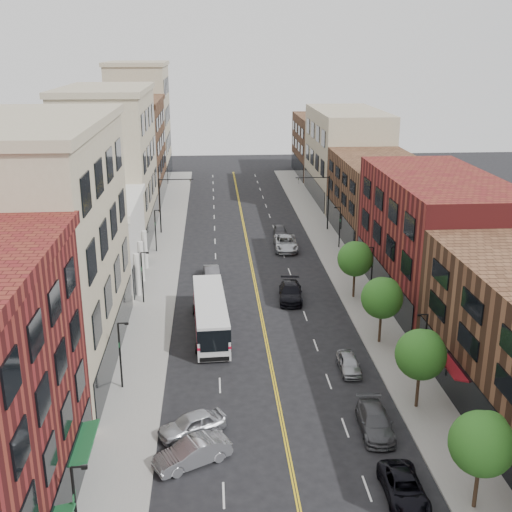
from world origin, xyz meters
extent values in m
plane|color=black|center=(0.00, 0.00, 0.00)|extent=(220.00, 220.00, 0.00)
cube|color=gray|center=(-10.00, 35.00, 0.07)|extent=(4.00, 110.00, 0.15)
cube|color=gray|center=(10.00, 35.00, 0.07)|extent=(4.00, 110.00, 0.15)
cube|color=tan|center=(-17.00, 13.00, 9.00)|extent=(10.00, 22.00, 18.00)
cube|color=silver|center=(-17.00, 31.00, 4.00)|extent=(10.00, 14.00, 8.00)
cube|color=tan|center=(-17.00, 48.00, 9.00)|extent=(10.00, 20.00, 18.00)
cube|color=brown|center=(-17.00, 68.00, 7.50)|extent=(10.00, 20.00, 15.00)
cube|color=tan|center=(-17.00, 86.00, 10.00)|extent=(10.00, 16.00, 20.00)
cube|color=maroon|center=(17.00, 24.00, 6.00)|extent=(10.00, 22.00, 12.00)
cube|color=brown|center=(17.00, 45.00, 5.00)|extent=(10.00, 20.00, 10.00)
cube|color=tan|center=(17.00, 66.00, 7.00)|extent=(10.00, 22.00, 14.00)
cube|color=brown|center=(17.00, 86.00, 5.50)|extent=(10.00, 18.00, 11.00)
cylinder|color=black|center=(9.30, -6.00, 1.40)|extent=(0.22, 0.22, 2.50)
sphere|color=#24621C|center=(9.30, -6.00, 4.04)|extent=(3.40, 3.40, 3.40)
sphere|color=#24621C|center=(9.80, -5.60, 4.55)|extent=(2.04, 2.04, 2.04)
cylinder|color=black|center=(9.30, 4.00, 1.40)|extent=(0.22, 0.22, 2.50)
sphere|color=#24621C|center=(9.30, 4.00, 4.04)|extent=(3.40, 3.40, 3.40)
sphere|color=#24621C|center=(9.80, 4.40, 4.55)|extent=(2.04, 2.04, 2.04)
cylinder|color=black|center=(9.30, 14.00, 1.40)|extent=(0.22, 0.22, 2.50)
sphere|color=#24621C|center=(9.30, 14.00, 4.04)|extent=(3.40, 3.40, 3.40)
sphere|color=#24621C|center=(9.80, 14.40, 4.55)|extent=(2.04, 2.04, 2.04)
cylinder|color=black|center=(9.30, 24.00, 1.40)|extent=(0.22, 0.22, 2.50)
sphere|color=#24621C|center=(9.30, 24.00, 4.04)|extent=(3.40, 3.40, 3.40)
sphere|color=#24621C|center=(9.80, 24.40, 4.55)|extent=(2.04, 2.04, 2.04)
cylinder|color=black|center=(-11.00, -8.00, 2.65)|extent=(0.14, 0.14, 5.00)
cylinder|color=black|center=(-10.65, -8.00, 5.15)|extent=(0.70, 0.10, 0.10)
cube|color=black|center=(-10.40, -8.00, 5.10)|extent=(0.28, 0.14, 0.14)
cube|color=#19592D|center=(-11.00, -8.00, 3.55)|extent=(0.04, 0.55, 0.35)
cylinder|color=black|center=(-11.00, 8.00, 2.65)|extent=(0.14, 0.14, 5.00)
cylinder|color=black|center=(-10.65, 8.00, 5.15)|extent=(0.70, 0.10, 0.10)
cube|color=black|center=(-10.40, 8.00, 5.10)|extent=(0.28, 0.14, 0.14)
cube|color=#19592D|center=(-11.00, 8.00, 3.55)|extent=(0.04, 0.55, 0.35)
cylinder|color=black|center=(-11.00, 24.00, 2.65)|extent=(0.14, 0.14, 5.00)
cylinder|color=black|center=(-10.65, 24.00, 5.15)|extent=(0.70, 0.10, 0.10)
cube|color=black|center=(-10.40, 24.00, 5.10)|extent=(0.28, 0.14, 0.14)
cube|color=#19592D|center=(-11.00, 24.00, 3.55)|extent=(0.04, 0.55, 0.35)
cylinder|color=black|center=(-11.00, 40.00, 2.65)|extent=(0.14, 0.14, 5.00)
cylinder|color=black|center=(-10.65, 40.00, 5.15)|extent=(0.70, 0.10, 0.10)
cube|color=black|center=(-10.40, 40.00, 5.10)|extent=(0.28, 0.14, 0.14)
cube|color=#19592D|center=(-11.00, 40.00, 3.55)|extent=(0.04, 0.55, 0.35)
cylinder|color=black|center=(11.00, 8.00, 2.65)|extent=(0.14, 0.14, 5.00)
cylinder|color=black|center=(10.65, 8.00, 5.15)|extent=(0.70, 0.10, 0.10)
cube|color=black|center=(10.40, 8.00, 5.10)|extent=(0.28, 0.14, 0.14)
cube|color=#19592D|center=(11.00, 8.00, 3.55)|extent=(0.04, 0.55, 0.35)
cylinder|color=black|center=(11.00, 24.00, 2.65)|extent=(0.14, 0.14, 5.00)
cylinder|color=black|center=(10.65, 24.00, 5.15)|extent=(0.70, 0.10, 0.10)
cube|color=black|center=(10.40, 24.00, 5.10)|extent=(0.28, 0.14, 0.14)
cube|color=#19592D|center=(11.00, 24.00, 3.55)|extent=(0.04, 0.55, 0.35)
cylinder|color=black|center=(11.00, 40.00, 2.65)|extent=(0.14, 0.14, 5.00)
cylinder|color=black|center=(10.65, 40.00, 5.15)|extent=(0.70, 0.10, 0.10)
cube|color=black|center=(10.40, 40.00, 5.10)|extent=(0.28, 0.14, 0.14)
cube|color=#19592D|center=(11.00, 40.00, 3.55)|extent=(0.04, 0.55, 0.35)
cylinder|color=black|center=(-11.00, 48.00, 3.75)|extent=(0.18, 0.18, 7.20)
cylinder|color=black|center=(-8.80, 48.00, 7.15)|extent=(4.40, 0.12, 0.12)
imported|color=black|center=(-7.00, 48.00, 6.75)|extent=(0.15, 0.18, 0.90)
cylinder|color=black|center=(11.00, 48.00, 3.75)|extent=(0.18, 0.18, 7.20)
cylinder|color=black|center=(8.80, 48.00, 7.15)|extent=(4.40, 0.12, 0.12)
imported|color=black|center=(7.00, 48.00, 6.75)|extent=(0.15, 0.18, 0.90)
cube|color=silver|center=(-4.63, 17.20, 1.64)|extent=(3.15, 12.01, 2.88)
cube|color=black|center=(-4.63, 17.20, 2.33)|extent=(3.19, 12.05, 1.04)
cube|color=#B50C26|center=(-4.63, 17.20, 1.34)|extent=(3.19, 12.05, 0.22)
cube|color=black|center=(-4.34, 11.24, 1.88)|extent=(2.18, 0.17, 1.59)
cylinder|color=black|center=(-5.75, 13.18, 0.48)|extent=(0.32, 0.96, 0.95)
cylinder|color=black|center=(-3.13, 13.30, 0.48)|extent=(0.32, 0.96, 0.95)
cylinder|color=black|center=(-6.13, 21.10, 0.48)|extent=(0.32, 0.96, 0.95)
cylinder|color=black|center=(-3.52, 21.23, 0.48)|extent=(0.32, 0.96, 0.95)
imported|color=#B3B5BB|center=(-5.86, 1.93, 0.74)|extent=(4.69, 3.44, 1.49)
imported|color=#9FA0A6|center=(-5.75, -1.07, 0.76)|extent=(4.85, 3.57, 1.53)
imported|color=black|center=(5.80, -4.88, 0.64)|extent=(2.21, 4.64, 1.28)
imported|color=#434448|center=(5.80, 1.47, 0.70)|extent=(2.19, 4.93, 1.41)
imported|color=#9D9FA4|center=(5.80, 9.49, 0.64)|extent=(1.56, 3.79, 1.29)
imported|color=#48474C|center=(-4.49, 30.58, 0.73)|extent=(1.83, 4.52, 1.46)
imported|color=black|center=(3.12, 24.00, 0.78)|extent=(2.65, 5.55, 1.56)
imported|color=#ADB0B5|center=(4.51, 39.97, 0.82)|extent=(2.97, 6.02, 1.64)
imported|color=#434347|center=(4.44, 45.77, 0.69)|extent=(1.74, 4.07, 1.37)
camera|label=1|loc=(-4.29, -33.37, 23.57)|focal=45.00mm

